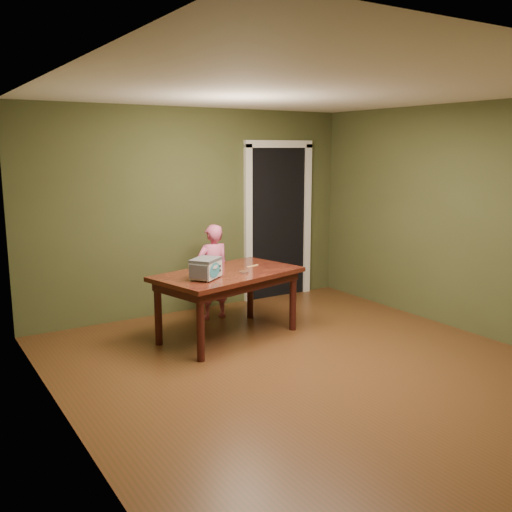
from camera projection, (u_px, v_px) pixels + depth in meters
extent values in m
plane|color=#562E18|center=(311.00, 369.00, 5.48)|extent=(5.00, 5.00, 0.00)
cube|color=#414826|center=(194.00, 211.00, 7.32)|extent=(4.50, 0.02, 2.60)
cube|color=#414826|center=(63.00, 261.00, 4.06)|extent=(0.02, 5.00, 2.60)
cube|color=#414826|center=(472.00, 220.00, 6.41)|extent=(0.02, 5.00, 2.60)
cube|color=white|center=(316.00, 89.00, 5.00)|extent=(4.50, 5.00, 0.02)
cube|color=black|center=(266.00, 221.00, 8.29)|extent=(0.90, 0.60, 2.10)
cube|color=black|center=(278.00, 223.00, 8.03)|extent=(0.90, 0.02, 2.10)
cube|color=white|center=(248.00, 226.00, 7.76)|extent=(0.10, 0.06, 2.20)
cube|color=white|center=(307.00, 221.00, 8.28)|extent=(0.10, 0.06, 2.20)
cube|color=white|center=(279.00, 144.00, 7.81)|extent=(1.10, 0.06, 0.10)
cube|color=black|center=(228.00, 274.00, 6.29)|extent=(1.77, 1.25, 0.05)
cube|color=black|center=(228.00, 281.00, 6.31)|extent=(1.62, 1.11, 0.10)
cylinder|color=black|center=(200.00, 327.00, 5.63)|extent=(0.08, 0.08, 0.70)
cylinder|color=black|center=(158.00, 313.00, 6.11)|extent=(0.08, 0.08, 0.70)
cylinder|color=black|center=(293.00, 301.00, 6.61)|extent=(0.08, 0.08, 0.70)
cylinder|color=black|center=(250.00, 290.00, 7.09)|extent=(0.08, 0.08, 0.70)
cylinder|color=#4C4F54|center=(208.00, 281.00, 5.80)|extent=(0.02, 0.02, 0.01)
cylinder|color=#4C4F54|center=(192.00, 280.00, 5.86)|extent=(0.02, 0.02, 0.01)
cylinder|color=#4C4F54|center=(219.00, 276.00, 6.05)|extent=(0.02, 0.02, 0.01)
cylinder|color=#4C4F54|center=(204.00, 275.00, 6.11)|extent=(0.02, 0.02, 0.01)
cube|color=silver|center=(206.00, 269.00, 5.94)|extent=(0.40, 0.38, 0.18)
cube|color=#4C4F54|center=(206.00, 260.00, 5.92)|extent=(0.40, 0.39, 0.03)
cube|color=#4C4F54|center=(198.00, 272.00, 5.78)|extent=(0.14, 0.17, 0.14)
cube|color=#4C4F54|center=(213.00, 266.00, 6.09)|extent=(0.14, 0.17, 0.14)
ellipsoid|color=teal|center=(215.00, 270.00, 5.87)|extent=(0.20, 0.15, 0.15)
cylinder|color=black|center=(220.00, 266.00, 5.98)|extent=(0.02, 0.02, 0.02)
cylinder|color=black|center=(220.00, 270.00, 5.99)|extent=(0.02, 0.02, 0.02)
cylinder|color=silver|center=(244.00, 272.00, 6.23)|extent=(0.10, 0.10, 0.02)
cylinder|color=#4D3019|center=(244.00, 271.00, 6.22)|extent=(0.09, 0.09, 0.01)
cube|color=#DDAE60|center=(253.00, 266.00, 6.58)|extent=(0.18, 0.08, 0.01)
imported|color=#D55783|center=(213.00, 272.00, 7.03)|extent=(0.44, 0.29, 1.18)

